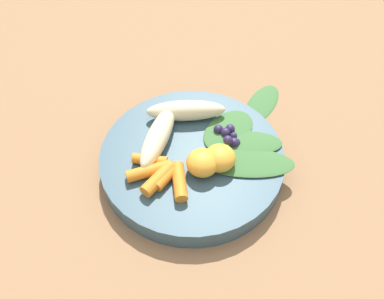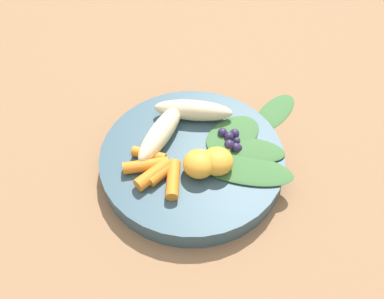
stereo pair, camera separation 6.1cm
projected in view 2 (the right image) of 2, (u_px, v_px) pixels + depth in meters
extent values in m
plane|color=#99704C|center=(192.00, 167.00, 0.64)|extent=(2.40, 2.40, 0.00)
cylinder|color=#385666|center=(192.00, 161.00, 0.63)|extent=(0.27, 0.27, 0.03)
ellipsoid|color=beige|center=(161.00, 133.00, 0.63)|extent=(0.11, 0.11, 0.03)
ellipsoid|color=beige|center=(193.00, 110.00, 0.65)|extent=(0.08, 0.12, 0.03)
ellipsoid|color=#F4A833|center=(217.00, 161.00, 0.59)|extent=(0.04, 0.04, 0.03)
ellipsoid|color=#F4A833|center=(199.00, 164.00, 0.59)|extent=(0.05, 0.05, 0.03)
cylinder|color=orange|center=(149.00, 155.00, 0.61)|extent=(0.04, 0.05, 0.02)
cylinder|color=orange|center=(146.00, 166.00, 0.60)|extent=(0.03, 0.06, 0.02)
cylinder|color=orange|center=(153.00, 174.00, 0.58)|extent=(0.04, 0.06, 0.02)
cylinder|color=orange|center=(162.00, 173.00, 0.59)|extent=(0.04, 0.05, 0.02)
cylinder|color=orange|center=(173.00, 180.00, 0.58)|extent=(0.06, 0.04, 0.02)
sphere|color=#2D234C|center=(235.00, 134.00, 0.64)|extent=(0.01, 0.01, 0.01)
sphere|color=#2D234C|center=(236.00, 140.00, 0.63)|extent=(0.01, 0.01, 0.01)
sphere|color=#2D234C|center=(229.00, 137.00, 0.63)|extent=(0.01, 0.01, 0.01)
sphere|color=#2D234C|center=(238.00, 148.00, 0.62)|extent=(0.01, 0.01, 0.01)
sphere|color=#2D234C|center=(236.00, 148.00, 0.62)|extent=(0.01, 0.01, 0.01)
sphere|color=#2D234C|center=(223.00, 133.00, 0.64)|extent=(0.01, 0.01, 0.01)
sphere|color=#2D234C|center=(229.00, 144.00, 0.61)|extent=(0.01, 0.01, 0.01)
ellipsoid|color=#3D7038|center=(244.00, 169.00, 0.60)|extent=(0.12, 0.15, 0.01)
ellipsoid|color=#3D7038|center=(252.00, 150.00, 0.62)|extent=(0.09, 0.11, 0.01)
ellipsoid|color=#3D7038|center=(233.00, 135.00, 0.64)|extent=(0.10, 0.11, 0.01)
ellipsoid|color=#3D7038|center=(275.00, 111.00, 0.72)|extent=(0.10, 0.11, 0.01)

